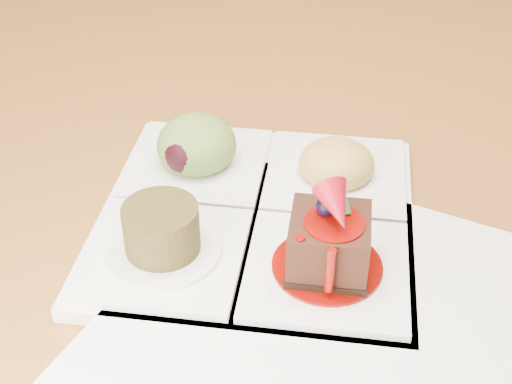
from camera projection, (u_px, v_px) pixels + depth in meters
The scene contains 3 objects.
dining_table at pixel (245, 125), 0.85m from camera, with size 1.00×1.80×0.75m.
sampler_plate at pixel (254, 204), 0.58m from camera, with size 0.33×0.33×0.10m.
second_plate at pixel (330, 316), 0.50m from camera, with size 0.29×0.29×0.01m, color white.
Camera 1 is at (0.36, -0.63, 1.13)m, focal length 50.00 mm.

